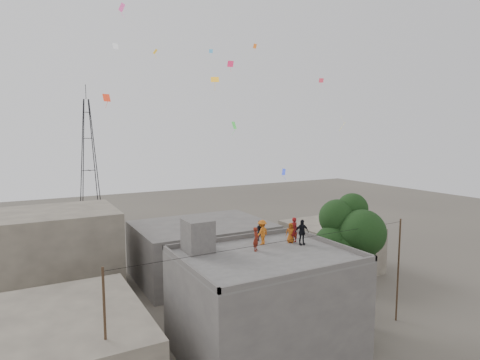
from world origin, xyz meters
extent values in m
plane|color=#4A453D|center=(0.00, 0.00, 0.00)|extent=(140.00, 140.00, 0.00)
cube|color=#4F4C4A|center=(0.00, 0.00, 3.00)|extent=(10.00, 8.00, 6.00)
cube|color=#53514E|center=(0.00, 0.00, 6.05)|extent=(10.00, 8.00, 0.10)
cube|color=#4F4C4A|center=(0.00, 3.92, 6.25)|extent=(10.00, 0.15, 0.30)
cube|color=#4F4C4A|center=(0.00, -3.92, 6.25)|extent=(10.00, 0.15, 0.30)
cube|color=#4F4C4A|center=(4.92, 0.00, 6.25)|extent=(0.15, 8.00, 0.30)
cube|color=#4F4C4A|center=(-4.92, 0.00, 6.25)|extent=(0.15, 8.00, 0.30)
cube|color=#4F4C4A|center=(-3.20, 2.60, 7.10)|extent=(1.60, 1.80, 2.00)
cube|color=#5D544A|center=(-11.00, 2.00, 2.00)|extent=(8.00, 10.00, 4.00)
cube|color=#4F4C4A|center=(2.00, 14.00, 2.50)|extent=(12.00, 9.00, 5.00)
cube|color=#5D544A|center=(-10.00, 16.00, 3.50)|extent=(9.00, 8.00, 7.00)
cube|color=#5D544A|center=(14.00, 10.00, 2.20)|extent=(7.00, 8.00, 4.40)
cylinder|color=black|center=(7.20, 0.50, 2.00)|extent=(0.44, 0.44, 4.00)
cylinder|color=black|center=(7.35, 0.60, 3.60)|extent=(0.64, 0.91, 2.14)
sphere|color=black|center=(7.20, 0.50, 5.20)|extent=(3.60, 3.60, 3.60)
sphere|color=black|center=(8.30, 0.80, 6.00)|extent=(3.00, 3.00, 3.00)
sphere|color=black|center=(6.30, 1.00, 5.60)|extent=(2.80, 2.80, 2.80)
sphere|color=black|center=(7.60, -0.30, 6.60)|extent=(3.20, 3.20, 3.20)
sphere|color=black|center=(6.90, 1.40, 7.40)|extent=(2.60, 2.60, 2.60)
sphere|color=black|center=(8.00, 1.10, 8.00)|extent=(2.20, 2.20, 2.20)
cylinder|color=black|center=(-9.50, -1.50, 3.70)|extent=(0.12, 0.12, 7.40)
cylinder|color=black|center=(10.50, -1.00, 3.70)|extent=(0.12, 0.12, 7.40)
cylinder|color=black|center=(0.50, -1.25, 7.20)|extent=(20.00, 0.52, 0.02)
cylinder|color=black|center=(-4.85, 39.15, 9.00)|extent=(1.27, 1.27, 18.01)
cylinder|color=black|center=(-3.15, 39.15, 9.00)|extent=(1.27, 1.27, 18.01)
cylinder|color=black|center=(-3.15, 40.85, 9.00)|extent=(1.27, 1.27, 18.01)
cylinder|color=black|center=(-4.85, 40.85, 9.00)|extent=(1.27, 1.27, 18.01)
cube|color=black|center=(-4.00, 40.00, 3.60)|extent=(2.36, 0.08, 0.08)
cube|color=black|center=(-4.00, 40.00, 3.60)|extent=(0.08, 2.36, 0.08)
cube|color=black|center=(-4.00, 40.00, 8.10)|extent=(1.81, 0.08, 0.08)
cube|color=black|center=(-4.00, 40.00, 8.10)|extent=(0.08, 1.81, 0.08)
cube|color=black|center=(-4.00, 40.00, 12.60)|extent=(1.26, 0.08, 0.08)
cube|color=black|center=(-4.00, 40.00, 12.60)|extent=(0.08, 1.26, 0.08)
cube|color=black|center=(-4.00, 40.00, 16.20)|extent=(0.82, 0.08, 0.08)
cube|color=black|center=(-4.00, 40.00, 16.20)|extent=(0.08, 0.82, 0.08)
cylinder|color=black|center=(-4.00, 40.00, 19.00)|extent=(0.08, 0.08, 2.00)
imported|color=maroon|center=(3.16, 1.47, 6.95)|extent=(0.62, 0.41, 1.70)
imported|color=#A14A12|center=(2.97, 1.52, 6.77)|extent=(0.78, 0.74, 1.34)
imported|color=black|center=(1.45, 2.96, 6.79)|extent=(0.84, 0.84, 1.38)
imported|color=black|center=(3.31, 0.78, 6.93)|extent=(1.04, 0.61, 1.66)
imported|color=#C46016|center=(1.07, 2.04, 6.91)|extent=(1.20, 0.96, 1.63)
imported|color=maroon|center=(0.00, 1.03, 6.84)|extent=(0.63, 0.63, 1.48)
plane|color=red|center=(-7.84, 4.94, 15.36)|extent=(0.48, 0.29, 0.44)
plane|color=#ED2559|center=(2.28, 8.77, 18.66)|extent=(0.51, 0.28, 0.43)
plane|color=yellow|center=(-1.99, 14.26, 20.13)|extent=(0.51, 0.53, 0.35)
plane|color=blue|center=(4.41, 4.44, 10.50)|extent=(0.10, 0.48, 0.47)
plane|color=silver|center=(-5.75, 11.87, 19.75)|extent=(0.45, 0.23, 0.43)
plane|color=#D95E18|center=(5.84, 11.03, 20.77)|extent=(0.40, 0.22, 0.37)
plane|color=green|center=(0.69, 5.19, 13.86)|extent=(0.20, 0.53, 0.49)
plane|color=#E1354C|center=(11.27, 8.68, 17.95)|extent=(0.44, 0.36, 0.35)
plane|color=#FFAD1A|center=(-2.43, 1.66, 16.37)|extent=(0.56, 0.49, 0.33)
plane|color=#459DD0|center=(3.92, 15.89, 21.01)|extent=(0.36, 0.20, 0.33)
plane|color=#F94EA5|center=(-7.02, 3.98, 20.27)|extent=(0.45, 0.48, 0.39)
plane|color=yellow|center=(5.44, -0.38, 14.16)|extent=(0.53, 0.54, 0.49)
camera|label=1|loc=(-12.44, -19.55, 13.31)|focal=30.00mm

